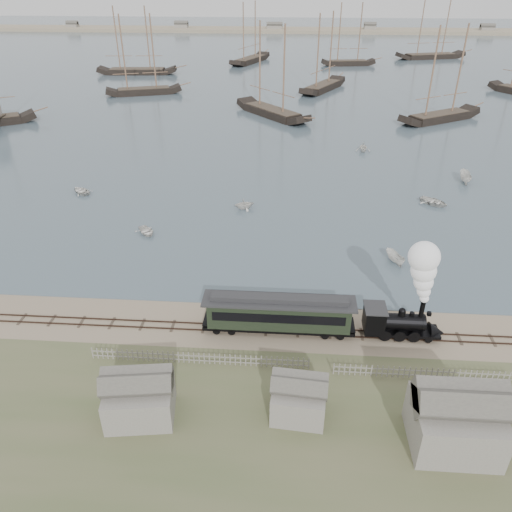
{
  "coord_description": "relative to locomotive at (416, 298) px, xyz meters",
  "views": [
    {
      "loc": [
        0.69,
        -39.41,
        29.92
      ],
      "look_at": [
        -2.53,
        5.97,
        3.5
      ],
      "focal_mm": 35.0,
      "sensor_mm": 36.0,
      "label": 1
    }
  ],
  "objects": [
    {
      "name": "locomotive",
      "position": [
        0.0,
        0.0,
        0.0
      ],
      "size": [
        7.56,
        2.82,
        9.42
      ],
      "color": "black",
      "rests_on": "ground"
    },
    {
      "name": "schooner_4",
      "position": [
        21.39,
        77.1,
        5.71
      ],
      "size": [
        20.49,
        15.54,
        20.0
      ],
      "primitive_type": null,
      "rotation": [
        0.0,
        0.0,
        0.57
      ],
      "color": "black",
      "rests_on": "harbor_water"
    },
    {
      "name": "shed_mid",
      "position": [
        -10.32,
        -10.0,
        -4.35
      ],
      "size": [
        4.0,
        3.5,
        3.6
      ],
      "primitive_type": null,
      "color": "gray",
      "rests_on": "ground"
    },
    {
      "name": "schooner_3",
      "position": [
        -3.18,
        107.56,
        5.71
      ],
      "size": [
        14.44,
        21.64,
        20.0
      ],
      "primitive_type": null,
      "rotation": [
        0.0,
        0.0,
        1.09
      ],
      "color": "black",
      "rests_on": "harbor_water"
    },
    {
      "name": "schooner_7",
      "position": [
        -27.23,
        152.64,
        5.71
      ],
      "size": [
        13.95,
        23.74,
        20.0
      ],
      "primitive_type": null,
      "rotation": [
        0.0,
        0.0,
        1.18
      ],
      "color": "black",
      "rests_on": "harbor_water"
    },
    {
      "name": "rowboat_6",
      "position": [
        -43.2,
        31.16,
        -3.91
      ],
      "size": [
        4.27,
        4.42,
        0.75
      ],
      "primitive_type": "imported",
      "rotation": [
        0.0,
        0.0,
        4.03
      ],
      "color": "silver",
      "rests_on": "harbor_water"
    },
    {
      "name": "schooner_9",
      "position": [
        39.61,
        166.42,
        5.71
      ],
      "size": [
        26.92,
        12.93,
        20.0
      ],
      "primitive_type": null,
      "rotation": [
        0.0,
        0.0,
        0.27
      ],
      "color": "black",
      "rests_on": "harbor_water"
    },
    {
      "name": "schooner_8",
      "position": [
        7.46,
        148.82,
        5.71
      ],
      "size": [
        18.89,
        6.91,
        20.0
      ],
      "primitive_type": null,
      "rotation": [
        0.0,
        0.0,
        0.15
      ],
      "color": "black",
      "rests_on": "harbor_water"
    },
    {
      "name": "rowboat_2",
      "position": [
        0.91,
        13.52,
        -3.67
      ],
      "size": [
        3.38,
        2.46,
        1.23
      ],
      "primitive_type": "imported",
      "rotation": [
        0.0,
        0.0,
        3.59
      ],
      "color": "silver",
      "rests_on": "harbor_water"
    },
    {
      "name": "shed_left",
      "position": [
        -22.32,
        -11.0,
        -4.35
      ],
      "size": [
        5.0,
        4.0,
        4.1
      ],
      "primitive_type": null,
      "color": "gray",
      "rests_on": "ground"
    },
    {
      "name": "rowboat_1",
      "position": [
        -17.88,
        27.17,
        -3.53
      ],
      "size": [
        3.32,
        3.56,
        1.52
      ],
      "primitive_type": "imported",
      "rotation": [
        0.0,
        0.0,
        1.92
      ],
      "color": "silver",
      "rests_on": "harbor_water"
    },
    {
      "name": "schooner_2",
      "position": [
        -16.15,
        78.64,
        5.71
      ],
      "size": [
        18.65,
        20.7,
        20.0
      ],
      "primitive_type": null,
      "rotation": [
        0.0,
        0.0,
        -0.87
      ],
      "color": "black",
      "rests_on": "harbor_water"
    },
    {
      "name": "passenger_coach",
      "position": [
        -12.17,
        0.0,
        -2.18
      ],
      "size": [
        14.11,
        2.72,
        3.43
      ],
      "color": "black",
      "rests_on": "ground"
    },
    {
      "name": "rowboat_3",
      "position": [
        9.39,
        30.6,
        -3.86
      ],
      "size": [
        4.98,
        5.09,
        0.86
      ],
      "primitive_type": "imported",
      "rotation": [
        0.0,
        0.0,
        0.85
      ],
      "color": "silver",
      "rests_on": "harbor_water"
    },
    {
      "name": "schooner_6",
      "position": [
        -61.67,
        127.78,
        5.71
      ],
      "size": [
        25.34,
        7.88,
        20.0
      ],
      "primitive_type": null,
      "rotation": [
        0.0,
        0.0,
        0.09
      ],
      "color": "black",
      "rests_on": "harbor_water"
    },
    {
      "name": "schooner_1",
      "position": [
        -51.64,
        98.74,
        5.71
      ],
      "size": [
        20.33,
        10.72,
        20.0
      ],
      "primitive_type": null,
      "rotation": [
        0.0,
        0.0,
        0.33
      ],
      "color": "black",
      "rests_on": "harbor_water"
    },
    {
      "name": "rowboat_0",
      "position": [
        -29.8,
        18.62,
        -3.94
      ],
      "size": [
        4.08,
        3.9,
        0.69
      ],
      "primitive_type": "imported",
      "rotation": [
        0.0,
        0.0,
        0.65
      ],
      "color": "silver",
      "rests_on": "harbor_water"
    },
    {
      "name": "picket_fence_east",
      "position": [
        0.18,
        -5.5,
        -4.35
      ],
      "size": [
        15.0,
        0.1,
        1.2
      ],
      "primitive_type": null,
      "color": "gray",
      "rests_on": "ground"
    },
    {
      "name": "beached_dinghy",
      "position": [
        -15.89,
        2.76,
        -3.94
      ],
      "size": [
        3.19,
        4.2,
        0.82
      ],
      "primitive_type": "imported",
      "rotation": [
        0.0,
        0.0,
        1.48
      ],
      "color": "silver",
      "rests_on": "ground"
    },
    {
      "name": "rail_track",
      "position": [
        -12.32,
        0.0,
        -4.31
      ],
      "size": [
        120.0,
        1.8,
        0.16
      ],
      "color": "#36261D",
      "rests_on": "ground"
    },
    {
      "name": "harbor_water",
      "position": [
        -12.32,
        172.0,
        -4.32
      ],
      "size": [
        600.0,
        336.0,
        0.06
      ],
      "primitive_type": "cube",
      "color": "#435761",
      "rests_on": "ground"
    },
    {
      "name": "picket_fence_west",
      "position": [
        -18.82,
        -5.0,
        -4.35
      ],
      "size": [
        19.0,
        0.1,
        1.2
      ],
      "primitive_type": null,
      "color": "gray",
      "rests_on": "ground"
    },
    {
      "name": "rowboat_7",
      "position": [
        1.9,
        54.22,
        -3.45
      ],
      "size": [
        3.23,
        2.8,
        1.68
      ],
      "primitive_type": "imported",
      "rotation": [
        0.0,
        0.0,
        0.02
      ],
      "color": "silver",
      "rests_on": "harbor_water"
    },
    {
      "name": "rowboat_5",
      "position": [
        16.36,
        39.81,
        -3.49
      ],
      "size": [
        4.3,
        2.04,
        1.6
      ],
      "primitive_type": "imported",
      "rotation": [
        0.0,
        0.0,
        3.02
      ],
      "color": "silver",
      "rests_on": "harbor_water"
    },
    {
      "name": "far_spit",
      "position": [
        -12.32,
        252.0,
        -4.35
      ],
      "size": [
        500.0,
        20.0,
        1.8
      ],
      "primitive_type": "cube",
      "color": "tan",
      "rests_on": "ground"
    },
    {
      "name": "shed_right",
      "position": [
        0.68,
        -12.0,
        -4.35
      ],
      "size": [
        6.0,
        5.0,
        5.1
      ],
      "primitive_type": null,
      "color": "gray",
      "rests_on": "ground"
    },
    {
      "name": "ground",
      "position": [
        -12.32,
        2.0,
        -4.35
      ],
      "size": [
        600.0,
        600.0,
        0.0
      ],
      "primitive_type": "plane",
      "color": "tan",
      "rests_on": "ground"
    }
  ]
}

